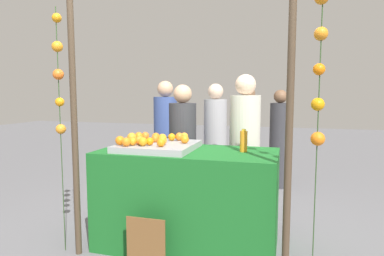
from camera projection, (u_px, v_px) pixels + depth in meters
ground_plane at (188, 245)px, 3.28m from camera, size 24.00×24.00×0.00m
stall_counter at (188, 198)px, 3.23m from camera, size 1.68×0.82×0.94m
orange_tray at (158, 146)px, 3.25m from camera, size 0.71×0.69×0.06m
orange_0 at (155, 139)px, 3.31m from camera, size 0.07×0.07×0.07m
orange_1 at (162, 140)px, 3.12m from camera, size 0.09×0.09×0.09m
orange_2 at (179, 137)px, 3.42m from camera, size 0.08×0.08×0.08m
orange_3 at (172, 137)px, 3.41m from camera, size 0.08×0.08×0.08m
orange_4 at (132, 137)px, 3.33m from camera, size 0.09×0.09×0.09m
orange_5 at (161, 143)px, 3.02m from camera, size 0.07×0.07×0.07m
orange_6 at (150, 141)px, 3.11m from camera, size 0.07×0.07×0.07m
orange_7 at (184, 136)px, 3.47m from camera, size 0.08×0.08×0.08m
orange_8 at (126, 142)px, 3.04m from camera, size 0.08×0.08×0.08m
orange_9 at (143, 142)px, 3.06m from camera, size 0.08×0.08×0.08m
orange_10 at (162, 138)px, 3.31m from camera, size 0.08×0.08×0.08m
orange_11 at (185, 139)px, 3.22m from camera, size 0.08×0.08×0.08m
orange_12 at (139, 136)px, 3.44m from camera, size 0.08×0.08×0.08m
orange_13 at (120, 141)px, 3.12m from camera, size 0.09×0.09×0.09m
orange_14 at (139, 140)px, 3.13m from camera, size 0.08×0.08×0.08m
orange_15 at (133, 142)px, 3.09m from camera, size 0.07×0.07×0.07m
orange_16 at (145, 136)px, 3.50m from camera, size 0.08×0.08×0.08m
orange_17 at (156, 137)px, 3.43m from camera, size 0.08×0.08×0.08m
juice_bottle at (244, 141)px, 3.10m from camera, size 0.07×0.07×0.21m
chalkboard_sign at (146, 245)px, 2.78m from camera, size 0.34×0.03×0.47m
vendor_left at (183, 157)px, 3.93m from camera, size 0.32×0.32×1.58m
vendor_right at (244, 156)px, 3.73m from camera, size 0.34×0.34×1.69m
crowd_person_0 at (166, 143)px, 4.76m from camera, size 0.33×0.33×1.66m
crowd_person_1 at (215, 145)px, 4.75m from camera, size 0.32×0.32×1.62m
crowd_person_2 at (248, 138)px, 5.56m from camera, size 0.32×0.32×1.58m
crowd_person_3 at (279, 142)px, 5.26m from camera, size 0.31×0.31×1.54m
canopy_post_left at (74, 129)px, 2.99m from camera, size 0.06×0.06×2.33m
canopy_post_right at (289, 136)px, 2.48m from camera, size 0.06×0.06×2.33m
garland_strand_left at (59, 76)px, 3.00m from camera, size 0.11×0.11×2.24m
garland_strand_right at (319, 71)px, 2.36m from camera, size 0.11×0.12×2.24m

